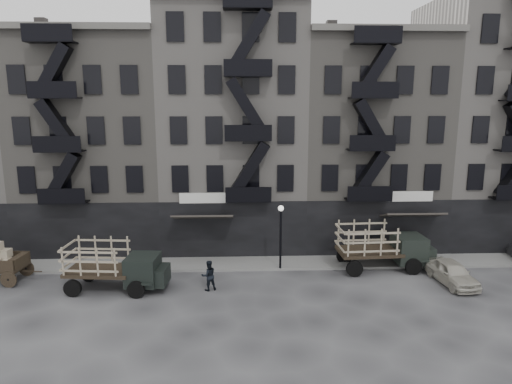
{
  "coord_description": "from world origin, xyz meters",
  "views": [
    {
      "loc": [
        0.36,
        -25.01,
        10.84
      ],
      "look_at": [
        1.49,
        4.0,
        4.86
      ],
      "focal_mm": 32.0,
      "sensor_mm": 36.0,
      "label": 1
    }
  ],
  "objects_px": {
    "stake_truck_east": "(382,243)",
    "car_east": "(452,273)",
    "pedestrian_mid": "(209,275)",
    "stake_truck_west": "(114,262)"
  },
  "relations": [
    {
      "from": "stake_truck_east",
      "to": "car_east",
      "type": "bearing_deg",
      "value": -39.19
    },
    {
      "from": "stake_truck_east",
      "to": "car_east",
      "type": "relative_size",
      "value": 1.51
    },
    {
      "from": "pedestrian_mid",
      "to": "car_east",
      "type": "bearing_deg",
      "value": 161.35
    },
    {
      "from": "stake_truck_west",
      "to": "stake_truck_east",
      "type": "relative_size",
      "value": 0.96
    },
    {
      "from": "stake_truck_west",
      "to": "stake_truck_east",
      "type": "bearing_deg",
      "value": 14.26
    },
    {
      "from": "stake_truck_west",
      "to": "pedestrian_mid",
      "type": "xyz_separation_m",
      "value": [
        5.43,
        -0.31,
        -0.75
      ]
    },
    {
      "from": "car_east",
      "to": "stake_truck_east",
      "type": "bearing_deg",
      "value": 137.1
    },
    {
      "from": "stake_truck_west",
      "to": "stake_truck_east",
      "type": "height_order",
      "value": "stake_truck_east"
    },
    {
      "from": "stake_truck_east",
      "to": "pedestrian_mid",
      "type": "height_order",
      "value": "stake_truck_east"
    },
    {
      "from": "stake_truck_west",
      "to": "pedestrian_mid",
      "type": "bearing_deg",
      "value": 1.91
    }
  ]
}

